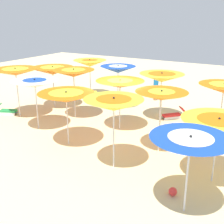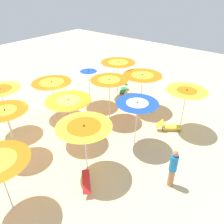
% 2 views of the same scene
% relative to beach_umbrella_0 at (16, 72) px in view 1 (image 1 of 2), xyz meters
% --- Properties ---
extents(ground, '(41.01, 41.01, 0.04)m').
position_rel_beach_umbrella_0_xyz_m(ground, '(-5.42, -0.74, -2.31)').
color(ground, beige).
extents(beach_umbrella_0, '(2.23, 2.23, 2.52)m').
position_rel_beach_umbrella_0_xyz_m(beach_umbrella_0, '(0.00, 0.00, 0.00)').
color(beach_umbrella_0, silver).
rests_on(beach_umbrella_0, ground).
extents(beach_umbrella_1, '(2.05, 2.05, 2.32)m').
position_rel_beach_umbrella_0_xyz_m(beach_umbrella_1, '(-1.98, 0.72, -0.20)').
color(beach_umbrella_1, silver).
rests_on(beach_umbrella_1, ground).
extents(beach_umbrella_2, '(2.18, 2.18, 2.20)m').
position_rel_beach_umbrella_0_xyz_m(beach_umbrella_2, '(-4.25, 1.34, -0.34)').
color(beach_umbrella_2, silver).
rests_on(beach_umbrella_2, ground).
extents(beach_umbrella_3, '(1.94, 1.94, 2.51)m').
position_rel_beach_umbrella_0_xyz_m(beach_umbrella_3, '(-6.76, 2.03, -0.04)').
color(beach_umbrella_3, silver).
rests_on(beach_umbrella_3, ground).
extents(beach_umbrella_4, '(2.03, 2.03, 2.20)m').
position_rel_beach_umbrella_0_xyz_m(beach_umbrella_4, '(-9.55, 3.07, -0.33)').
color(beach_umbrella_4, silver).
rests_on(beach_umbrella_4, ground).
extents(beach_umbrella_5, '(2.29, 2.29, 2.32)m').
position_rel_beach_umbrella_0_xyz_m(beach_umbrella_5, '(-0.46, -2.13, -0.24)').
color(beach_umbrella_5, silver).
rests_on(beach_umbrella_5, ground).
extents(beach_umbrella_6, '(2.04, 2.04, 2.50)m').
position_rel_beach_umbrella_0_xyz_m(beach_umbrella_6, '(-2.52, -1.34, -0.03)').
color(beach_umbrella_6, silver).
rests_on(beach_umbrella_6, ground).
extents(beach_umbrella_7, '(2.13, 2.13, 2.32)m').
position_rel_beach_umbrella_0_xyz_m(beach_umbrella_7, '(-5.22, -1.13, -0.20)').
color(beach_umbrella_7, silver).
rests_on(beach_umbrella_7, ground).
extents(beach_umbrella_8, '(1.91, 1.91, 2.42)m').
position_rel_beach_umbrella_0_xyz_m(beach_umbrella_8, '(-7.61, 0.08, -0.10)').
color(beach_umbrella_8, silver).
rests_on(beach_umbrella_8, ground).
extents(beach_umbrella_9, '(2.23, 2.23, 2.13)m').
position_rel_beach_umbrella_0_xyz_m(beach_umbrella_9, '(-9.86, 1.19, -0.38)').
color(beach_umbrella_9, silver).
rests_on(beach_umbrella_9, ground).
extents(beach_umbrella_10, '(2.03, 2.03, 2.37)m').
position_rel_beach_umbrella_0_xyz_m(beach_umbrella_10, '(-0.93, -4.99, -0.19)').
color(beach_umbrella_10, silver).
rests_on(beach_umbrella_10, ground).
extents(beach_umbrella_11, '(1.92, 1.92, 2.40)m').
position_rel_beach_umbrella_0_xyz_m(beach_umbrella_11, '(-3.59, -3.82, -0.14)').
color(beach_umbrella_11, silver).
rests_on(beach_umbrella_11, ground).
extents(beach_umbrella_12, '(2.14, 2.14, 2.37)m').
position_rel_beach_umbrella_0_xyz_m(beach_umbrella_12, '(-6.31, -3.24, -0.18)').
color(beach_umbrella_12, silver).
rests_on(beach_umbrella_12, ground).
extents(beach_umbrella_13, '(2.03, 2.03, 2.36)m').
position_rel_beach_umbrella_0_xyz_m(beach_umbrella_13, '(-9.28, -2.48, -0.17)').
color(beach_umbrella_13, silver).
rests_on(beach_umbrella_13, ground).
extents(lounger_0, '(1.10, 1.24, 0.61)m').
position_rel_beach_umbrella_0_xyz_m(lounger_0, '(-1.42, -4.59, -2.09)').
color(lounger_0, olive).
rests_on(lounger_0, ground).
extents(lounger_1, '(1.08, 1.15, 0.59)m').
position_rel_beach_umbrella_0_xyz_m(lounger_1, '(-6.86, -3.72, -2.10)').
color(lounger_1, silver).
rests_on(lounger_1, ground).
extents(lounger_2, '(1.26, 0.83, 0.56)m').
position_rel_beach_umbrella_0_xyz_m(lounger_2, '(0.86, 0.13, -2.09)').
color(lounger_2, silver).
rests_on(lounger_2, ground).
extents(beachgoer_0, '(0.30, 0.30, 1.72)m').
position_rel_beach_umbrella_0_xyz_m(beachgoer_0, '(-4.80, -6.31, -1.39)').
color(beachgoer_0, '#A3704C').
rests_on(beachgoer_0, ground).
extents(beach_ball, '(0.25, 0.25, 0.25)m').
position_rel_beach_umbrella_0_xyz_m(beach_ball, '(-9.06, 2.56, -2.17)').
color(beach_ball, red).
rests_on(beach_ball, ground).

